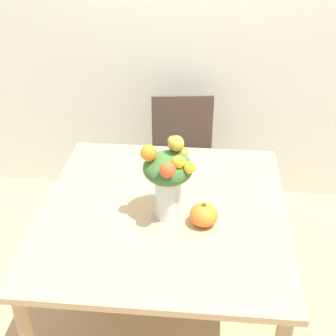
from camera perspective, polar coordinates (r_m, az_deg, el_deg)
name	(u,v)px	position (r m, az deg, el deg)	size (l,w,h in m)	color
ground_plane	(165,321)	(2.63, -0.41, -18.19)	(12.00, 12.00, 0.00)	tan
wall_back	(185,5)	(3.10, 2.09, 19.26)	(8.00, 0.06, 2.70)	silver
dining_table	(164,225)	(2.17, -0.48, -7.01)	(1.10, 1.17, 0.74)	tan
flower_vase	(168,177)	(1.97, 0.05, -1.06)	(0.23, 0.25, 0.38)	silver
pumpkin	(204,215)	(2.01, 4.39, -5.71)	(0.12, 0.12, 0.11)	orange
dining_chair_near_window	(183,161)	(3.06, 1.83, 0.85)	(0.47, 0.47, 0.85)	#47382D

